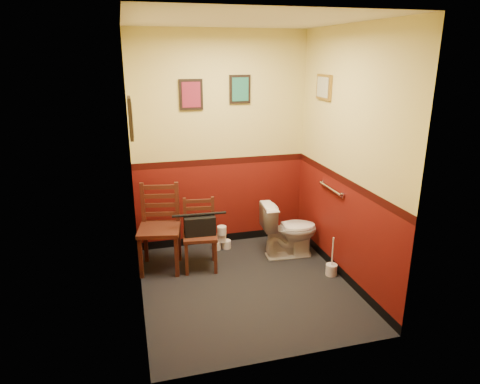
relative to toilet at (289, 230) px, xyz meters
name	(u,v)px	position (x,y,z in m)	size (l,w,h in m)	color
floor	(246,286)	(-0.72, -0.59, -0.34)	(2.20, 2.40, 0.00)	black
ceiling	(247,20)	(-0.72, -0.59, 2.36)	(2.20, 2.40, 0.00)	silver
wall_back	(220,143)	(-0.72, 0.61, 1.01)	(2.20, 2.70, 0.00)	#5D110B
wall_front	(291,206)	(-0.72, -1.79, 1.01)	(2.20, 2.70, 0.00)	#5D110B
wall_left	(133,174)	(-1.82, -0.59, 1.01)	(2.40, 2.70, 0.00)	#5D110B
wall_right	(347,159)	(0.38, -0.59, 1.01)	(2.40, 2.70, 0.00)	#5D110B
grab_bar	(331,189)	(0.35, -0.34, 0.61)	(0.05, 0.56, 0.06)	silver
framed_print_back_a	(191,95)	(-1.07, 0.59, 1.61)	(0.28, 0.04, 0.36)	black
framed_print_back_b	(240,89)	(-0.47, 0.59, 1.66)	(0.26, 0.04, 0.34)	black
framed_print_left	(131,118)	(-1.80, -0.49, 1.51)	(0.04, 0.30, 0.38)	black
framed_print_right	(324,87)	(0.36, 0.01, 1.71)	(0.04, 0.34, 0.28)	olive
toilet	(289,230)	(0.00, 0.00, 0.00)	(0.39, 0.70, 0.68)	white
toilet_brush	(331,269)	(0.29, -0.60, -0.27)	(0.13, 0.13, 0.46)	silver
chair_left	(160,228)	(-1.56, 0.10, 0.16)	(0.55, 0.55, 1.00)	#441F14
chair_right	(200,234)	(-1.11, 0.00, 0.07)	(0.43, 0.43, 0.82)	#441F14
handbag	(200,225)	(-1.12, -0.04, 0.20)	(0.36, 0.19, 0.26)	black
tp_stack	(222,239)	(-0.77, 0.39, -0.21)	(0.25, 0.15, 0.32)	silver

